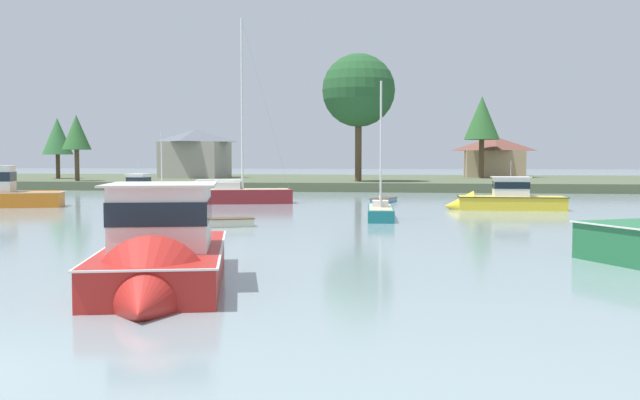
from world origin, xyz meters
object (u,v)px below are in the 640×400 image
dinghy_cream (223,224)px  cruiser_yellow (500,202)px  cruiser_red (160,265)px  dinghy_skyblue (384,201)px  cruiser_white (140,191)px  sailboat_teal (380,216)px  sailboat_maroon (233,199)px

dinghy_cream → cruiser_yellow: bearing=43.3°
cruiser_red → dinghy_skyblue: bearing=84.1°
cruiser_white → dinghy_skyblue: bearing=-18.7°
cruiser_red → sailboat_teal: (4.96, 24.68, -0.47)m
sailboat_maroon → dinghy_cream: bearing=-76.7°
dinghy_cream → cruiser_red: 18.82m
sailboat_maroon → cruiser_yellow: bearing=-11.7°
dinghy_skyblue → sailboat_maroon: 12.79m
cruiser_red → cruiser_white: bearing=112.7°
dinghy_cream → sailboat_maroon: 20.55m
sailboat_maroon → sailboat_teal: bearing=-46.6°
dinghy_skyblue → cruiser_yellow: bearing=-40.3°
cruiser_yellow → sailboat_maroon: bearing=168.3°
dinghy_skyblue → cruiser_yellow: (8.87, -7.52, 0.38)m
sailboat_maroon → sailboat_teal: size_ratio=1.81×
cruiser_red → sailboat_maroon: 39.35m
dinghy_skyblue → sailboat_teal: size_ratio=0.44×
sailboat_maroon → cruiser_yellow: 21.74m
dinghy_skyblue → cruiser_white: 26.72m
dinghy_cream → cruiser_white: size_ratio=0.48×
sailboat_maroon → cruiser_white: bearing=137.9°
cruiser_white → cruiser_yellow: bearing=-25.2°
dinghy_cream → cruiser_white: cruiser_white is taller
dinghy_cream → sailboat_maroon: bearing=103.3°
dinghy_skyblue → cruiser_red: bearing=-95.9°
dinghy_skyblue → cruiser_red: (-4.31, -41.59, 0.54)m
dinghy_cream → cruiser_yellow: size_ratio=0.42×
cruiser_yellow → dinghy_skyblue: bearing=139.7°
sailboat_maroon → sailboat_teal: (13.06, -13.82, -0.12)m
sailboat_maroon → cruiser_yellow: (21.28, -4.42, 0.20)m
cruiser_yellow → cruiser_white: bearing=154.8°
dinghy_skyblue → cruiser_red: cruiser_red is taller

